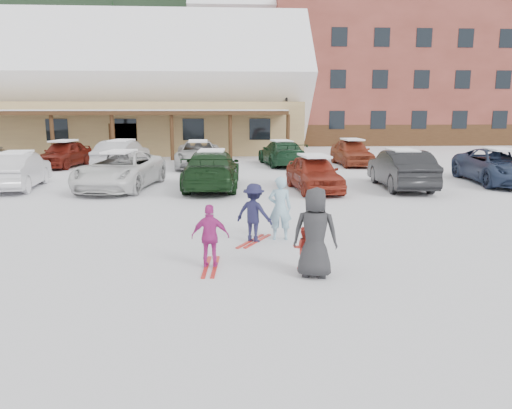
{
  "coord_description": "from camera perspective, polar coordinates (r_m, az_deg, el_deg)",
  "views": [
    {
      "loc": [
        -0.45,
        -10.43,
        3.24
      ],
      "look_at": [
        0.3,
        1.0,
        1.0
      ],
      "focal_mm": 35.0,
      "sensor_mm": 36.0,
      "label": 1
    }
  ],
  "objects": [
    {
      "name": "ground",
      "position": [
        10.93,
        -1.23,
        -6.18
      ],
      "size": [
        160.0,
        160.0,
        0.0
      ],
      "primitive_type": "plane",
      "color": "white",
      "rests_on": "ground"
    },
    {
      "name": "forested_hillside",
      "position": [
        96.72,
        -3.67,
        20.41
      ],
      "size": [
        300.0,
        70.0,
        38.0
      ],
      "primitive_type": "cube",
      "color": "black",
      "rests_on": "ground"
    },
    {
      "name": "day_lodge",
      "position": [
        39.33,
        -16.66,
        11.63
      ],
      "size": [
        29.12,
        12.5,
        10.38
      ],
      "color": "tan",
      "rests_on": "ground"
    },
    {
      "name": "alpine_hotel",
      "position": [
        50.9,
        13.68,
        16.84
      ],
      "size": [
        31.48,
        14.01,
        21.48
      ],
      "color": "brown",
      "rests_on": "ground"
    },
    {
      "name": "lamp_post",
      "position": [
        35.57,
        3.5,
        11.32
      ],
      "size": [
        0.5,
        0.25,
        6.03
      ],
      "color": "black",
      "rests_on": "ground"
    },
    {
      "name": "conifer_3",
      "position": [
        54.84,
        3.08,
        13.0
      ],
      "size": [
        3.96,
        3.96,
        9.18
      ],
      "color": "black",
      "rests_on": "ground"
    },
    {
      "name": "adult_skier",
      "position": [
        12.31,
        2.75,
        -0.42
      ],
      "size": [
        0.6,
        0.41,
        1.59
      ],
      "primitive_type": "imported",
      "rotation": [
        0.0,
        0.0,
        3.09
      ],
      "color": "#94C4D9",
      "rests_on": "ground"
    },
    {
      "name": "toddler_red",
      "position": [
        10.16,
        5.43,
        -4.96
      ],
      "size": [
        0.46,
        0.37,
        0.88
      ],
      "primitive_type": "imported",
      "rotation": [
        0.0,
        0.0,
        3.06
      ],
      "color": "red",
      "rests_on": "ground"
    },
    {
      "name": "child_navy",
      "position": [
        12.08,
        -0.24,
        -0.97
      ],
      "size": [
        1.07,
        0.93,
        1.44
      ],
      "primitive_type": "imported",
      "rotation": [
        0.0,
        0.0,
        2.62
      ],
      "color": "#1A1A3A",
      "rests_on": "ground"
    },
    {
      "name": "skis_child_navy",
      "position": [
        12.25,
        -0.24,
        -4.2
      ],
      "size": [
        0.87,
        1.31,
        0.03
      ],
      "primitive_type": "cube",
      "rotation": [
        0.0,
        0.0,
        2.62
      ],
      "color": "red",
      "rests_on": "ground"
    },
    {
      "name": "child_magenta",
      "position": [
        10.19,
        -5.24,
        -3.65
      ],
      "size": [
        0.79,
        0.38,
        1.32
      ],
      "primitive_type": "imported",
      "rotation": [
        0.0,
        0.0,
        3.07
      ],
      "color": "#B82987",
      "rests_on": "ground"
    },
    {
      "name": "skis_child_magenta",
      "position": [
        10.37,
        -5.18,
        -7.1
      ],
      "size": [
        0.3,
        1.41,
        0.03
      ],
      "primitive_type": "cube",
      "rotation": [
        0.0,
        0.0,
        3.07
      ],
      "color": "red",
      "rests_on": "ground"
    },
    {
      "name": "bystander_dark",
      "position": [
        9.62,
        6.78,
        -3.22
      ],
      "size": [
        0.98,
        0.77,
        1.76
      ],
      "primitive_type": "imported",
      "rotation": [
        0.0,
        0.0,
        2.87
      ],
      "color": "#2A2A2D",
      "rests_on": "ground"
    },
    {
      "name": "parked_car_1",
      "position": [
        22.2,
        -25.61,
        3.51
      ],
      "size": [
        1.96,
        4.61,
        1.48
      ],
      "primitive_type": "imported",
      "rotation": [
        0.0,
        0.0,
        3.23
      ],
      "color": "silver",
      "rests_on": "ground"
    },
    {
      "name": "parked_car_2",
      "position": [
        20.82,
        -15.25,
        3.82
      ],
      "size": [
        3.29,
        5.74,
        1.51
      ],
      "primitive_type": "imported",
      "rotation": [
        0.0,
        0.0,
        -0.15
      ],
      "color": "white",
      "rests_on": "ground"
    },
    {
      "name": "parked_car_3",
      "position": [
        20.18,
        -5.07,
        3.99
      ],
      "size": [
        2.4,
        5.4,
        1.54
      ],
      "primitive_type": "imported",
      "rotation": [
        0.0,
        0.0,
        3.09
      ],
      "color": "black",
      "rests_on": "ground"
    },
    {
      "name": "parked_car_4",
      "position": [
        19.71,
        6.65,
        3.57
      ],
      "size": [
        1.99,
        4.2,
        1.39
      ],
      "primitive_type": "imported",
      "rotation": [
        0.0,
        0.0,
        0.09
      ],
      "color": "maroon",
      "rests_on": "ground"
    },
    {
      "name": "parked_car_5",
      "position": [
        21.04,
        16.26,
        3.9
      ],
      "size": [
        1.86,
        4.79,
        1.55
      ],
      "primitive_type": "imported",
      "rotation": [
        0.0,
        0.0,
        3.1
      ],
      "color": "black",
      "rests_on": "ground"
    },
    {
      "name": "parked_car_6",
      "position": [
        23.87,
        26.08,
        3.93
      ],
      "size": [
        2.93,
        5.54,
        1.48
      ],
      "primitive_type": "imported",
      "rotation": [
        0.0,
        0.0,
        -0.09
      ],
      "color": "navy",
      "rests_on": "ground"
    },
    {
      "name": "parked_car_8",
      "position": [
        29.43,
        -21.07,
        5.42
      ],
      "size": [
        2.37,
        4.47,
        1.45
      ],
      "primitive_type": "imported",
      "rotation": [
        0.0,
        0.0,
        -0.16
      ],
      "color": "maroon",
      "rests_on": "ground"
    },
    {
      "name": "parked_car_9",
      "position": [
        27.36,
        -15.05,
        5.5
      ],
      "size": [
        2.33,
        4.86,
        1.54
      ],
      "primitive_type": "imported",
      "rotation": [
        0.0,
        0.0,
        2.98
      ],
      "color": "#ADADB3",
      "rests_on": "ground"
    },
    {
      "name": "parked_car_10",
      "position": [
        27.44,
        -6.6,
        5.73
      ],
      "size": [
        2.59,
        5.3,
        1.45
      ],
      "primitive_type": "imported",
      "rotation": [
        0.0,
        0.0,
        0.03
      ],
      "color": "#B9B9B9",
      "rests_on": "ground"
    },
    {
      "name": "parked_car_11",
      "position": [
        28.25,
        2.93,
        5.89
      ],
      "size": [
        2.53,
        5.02,
        1.4
      ],
      "primitive_type": "imported",
      "rotation": [
        0.0,
        0.0,
        3.26
      ],
      "color": "#183C24",
      "rests_on": "ground"
    },
    {
      "name": "parked_car_12",
      "position": [
        28.89,
        10.9,
        5.89
      ],
      "size": [
        1.87,
        4.36,
        1.47
      ],
      "primitive_type": "imported",
      "rotation": [
        0.0,
        0.0,
        0.03
      ],
      "color": "#943A23",
      "rests_on": "ground"
    }
  ]
}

